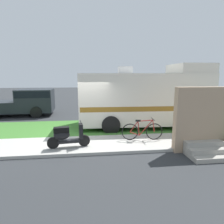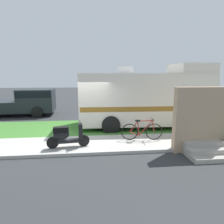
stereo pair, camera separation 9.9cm
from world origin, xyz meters
name	(u,v)px [view 2 (the right image)]	position (x,y,z in m)	size (l,w,h in m)	color
ground_plane	(83,137)	(0.00, 0.00, 0.00)	(80.00, 80.00, 0.00)	#2D3033
sidewalk	(82,145)	(0.00, -1.20, 0.06)	(24.00, 2.00, 0.12)	#ADAAA3
grass_strip	(84,128)	(0.00, 1.50, 0.04)	(24.00, 3.40, 0.08)	#3D752D
motorhome_rv	(146,98)	(3.36, 1.54, 1.62)	(6.88, 2.83, 3.41)	silver
scooter	(67,136)	(-0.53, -1.56, 0.58)	(1.59, 0.52, 0.97)	black
bicycle	(142,131)	(2.51, -1.02, 0.51)	(1.73, 0.52, 0.91)	black
pickup_truck_near	(24,102)	(-4.31, 5.67, 0.98)	(5.37, 2.42, 1.85)	#1E2328
porch_steps	(202,127)	(4.38, -2.29, 0.97)	(2.00, 1.26, 2.40)	#9E998E
bottle_green	(178,140)	(3.86, -1.58, 0.25)	(0.07, 0.07, 0.30)	brown
bottle_spare	(175,135)	(4.03, -0.85, 0.23)	(0.08, 0.08, 0.26)	#19722D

